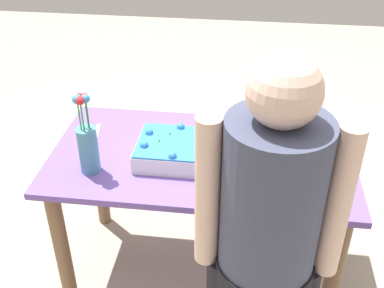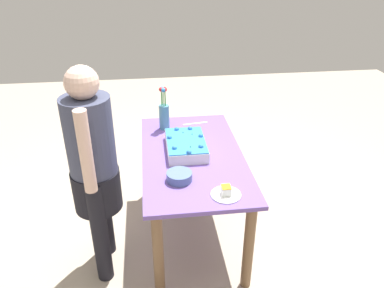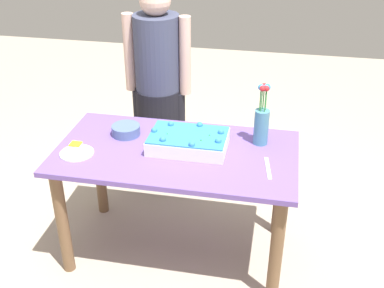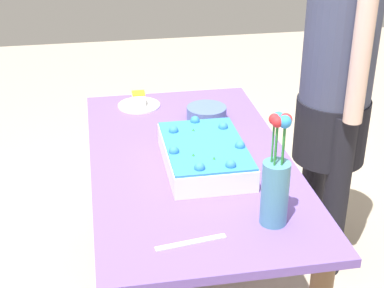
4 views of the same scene
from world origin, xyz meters
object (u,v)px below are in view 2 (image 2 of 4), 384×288
serving_plate_with_slice (226,193)px  cake_knife (195,123)px  sheet_cake (186,145)px  flower_vase (164,113)px  fruit_bowl (179,176)px  person_standing (93,164)px

serving_plate_with_slice → cake_knife: size_ratio=0.87×
sheet_cake → cake_knife: bearing=164.0°
sheet_cake → serving_plate_with_slice: sheet_cake is taller
flower_vase → fruit_bowl: size_ratio=2.17×
person_standing → fruit_bowl: bearing=-6.1°
sheet_cake → flower_vase: flower_vase is taller
sheet_cake → person_standing: 0.72m
cake_knife → flower_vase: bearing=4.4°
serving_plate_with_slice → fruit_bowl: serving_plate_with_slice is taller
sheet_cake → cake_knife: (-0.46, 0.13, -0.04)m
serving_plate_with_slice → flower_vase: bearing=-162.2°
fruit_bowl → person_standing: person_standing is taller
flower_vase → person_standing: person_standing is taller
cake_knife → flower_vase: (0.06, -0.27, 0.14)m
flower_vase → sheet_cake: bearing=19.0°
person_standing → flower_vase: bearing=56.1°
cake_knife → person_standing: person_standing is taller
flower_vase → fruit_bowl: (0.79, 0.05, -0.11)m
cake_knife → flower_vase: size_ratio=0.59×
serving_plate_with_slice → flower_vase: (-0.99, -0.32, 0.12)m
serving_plate_with_slice → fruit_bowl: 0.33m
flower_vase → fruit_bowl: flower_vase is taller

